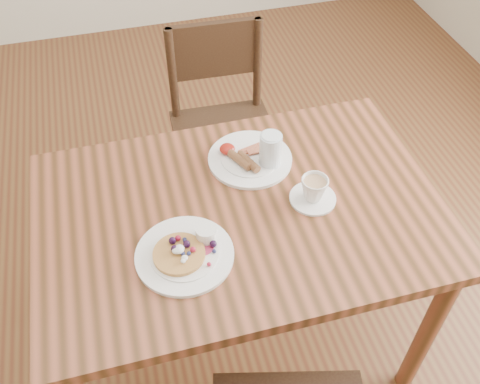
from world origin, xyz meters
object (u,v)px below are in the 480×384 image
Objects in this scene: dining_table at (240,230)px; chair_far at (223,122)px; water_glass at (270,151)px; teacup_saucer at (314,191)px; breakfast_plate at (249,158)px; pancake_plate at (186,252)px.

dining_table is 1.36× the size of chair_far.
chair_far is at bearing 92.20° from water_glass.
chair_far is 6.29× the size of teacup_saucer.
water_glass is at bearing 47.61° from dining_table.
teacup_saucer is at bearing 100.15° from chair_far.
breakfast_plate is 1.93× the size of teacup_saucer.
pancake_plate is at bearing -130.11° from breakfast_plate.
water_glass reaches higher than pancake_plate.
breakfast_plate is (0.08, 0.19, 0.11)m from dining_table.
breakfast_plate is at bearing 123.00° from teacup_saucer.
pancake_plate is at bearing -165.52° from teacup_saucer.
dining_table is at bearing 82.87° from chair_far.
chair_far is 0.59m from breakfast_plate.
water_glass is at bearing 114.70° from teacup_saucer.
breakfast_plate is (-0.04, -0.52, 0.27)m from chair_far.
breakfast_plate is at bearing 146.45° from water_glass.
teacup_saucer reaches higher than pancake_plate.
breakfast_plate is 2.20× the size of water_glass.
chair_far reaches higher than teacup_saucer.
chair_far reaches higher than dining_table.
pancake_plate is at bearing -145.81° from dining_table.
chair_far is 7.17× the size of water_glass.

